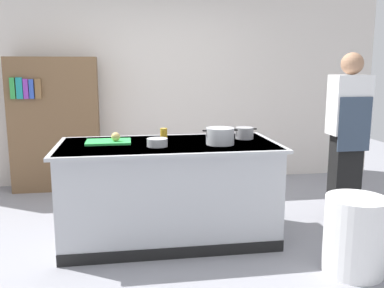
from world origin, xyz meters
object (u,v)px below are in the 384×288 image
stock_pot (220,136)px  mixing_bowl (157,142)px  person_chef (348,133)px  sauce_pan (244,133)px  trash_bin (354,235)px  onion (116,137)px  bookshelf (55,125)px  juice_cup (164,133)px

stock_pot → mixing_bowl: bearing=-178.9°
person_chef → sauce_pan: bearing=105.2°
stock_pot → trash_bin: stock_pot is taller
onion → stock_pot: bearing=-11.9°
mixing_bowl → trash_bin: size_ratio=0.30×
stock_pot → bookshelf: (-1.72, 1.92, -0.12)m
stock_pot → bookshelf: 2.58m
onion → person_chef: 2.33m
sauce_pan → trash_bin: sauce_pan is taller
mixing_bowl → juice_cup: bearing=76.9°
onion → sauce_pan: 1.21m
mixing_bowl → juice_cup: size_ratio=1.80×
sauce_pan → person_chef: bearing=4.3°
mixing_bowl → trash_bin: 1.76m
sauce_pan → mixing_bowl: size_ratio=1.32×
person_chef → bookshelf: person_chef is taller
onion → bookshelf: bearing=115.0°
stock_pot → bookshelf: bearing=131.9°
sauce_pan → person_chef: (1.11, 0.08, -0.04)m
trash_bin → person_chef: bearing=65.1°
person_chef → bookshelf: bearing=74.0°
stock_pot → juice_cup: 0.61m
trash_bin → mixing_bowl: bearing=152.6°
onion → juice_cup: 0.49m
onion → person_chef: (2.33, 0.14, -0.05)m
juice_cup → bookshelf: bearing=129.3°
onion → person_chef: person_chef is taller
sauce_pan → juice_cup: 0.77m
stock_pot → juice_cup: size_ratio=3.15×
mixing_bowl → bookshelf: 2.26m
stock_pot → trash_bin: bearing=-40.5°
trash_bin → bookshelf: (-2.62, 2.68, 0.55)m
person_chef → stock_pot: bearing=114.3°
trash_bin → person_chef: person_chef is taller
mixing_bowl → juice_cup: (0.09, 0.40, 0.01)m
mixing_bowl → juice_cup: juice_cup is taller
stock_pot → sauce_pan: bearing=40.6°
stock_pot → juice_cup: bearing=140.6°
juice_cup → trash_bin: juice_cup is taller
trash_bin → onion: bearing=152.1°
juice_cup → person_chef: bearing=-1.4°
bookshelf → mixing_bowl: bearing=-58.9°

